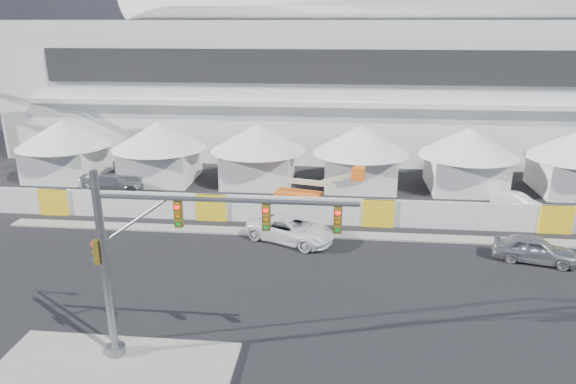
# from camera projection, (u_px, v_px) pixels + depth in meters

# --- Properties ---
(ground) EXTENTS (160.00, 160.00, 0.00)m
(ground) POSITION_uv_depth(u_px,v_px,m) (265.00, 341.00, 23.39)
(ground) COLOR black
(ground) RESTS_ON ground
(median_island) EXTENTS (10.00, 5.00, 0.15)m
(median_island) POSITION_uv_depth(u_px,v_px,m) (111.00, 373.00, 21.09)
(median_island) COLOR gray
(median_island) RESTS_ON ground
(stadium) EXTENTS (80.00, 24.80, 21.98)m
(stadium) POSITION_uv_depth(u_px,v_px,m) (390.00, 62.00, 58.80)
(stadium) COLOR silver
(stadium) RESTS_ON ground
(tent_row) EXTENTS (53.40, 8.40, 5.40)m
(tent_row) POSITION_uv_depth(u_px,v_px,m) (309.00, 150.00, 45.02)
(tent_row) COLOR silver
(tent_row) RESTS_ON ground
(hoarding_fence) EXTENTS (70.00, 0.25, 2.00)m
(hoarding_fence) POSITION_uv_depth(u_px,v_px,m) (378.00, 213.00, 36.21)
(hoarding_fence) COLOR silver
(hoarding_fence) RESTS_ON ground
(sedan_silver) EXTENTS (3.04, 5.03, 1.60)m
(sedan_silver) POSITION_uv_depth(u_px,v_px,m) (534.00, 249.00, 30.92)
(sedan_silver) COLOR #A4A4A8
(sedan_silver) RESTS_ON ground
(pickup_curb) EXTENTS (4.86, 6.49, 1.64)m
(pickup_curb) POSITION_uv_depth(u_px,v_px,m) (291.00, 229.00, 33.84)
(pickup_curb) COLOR white
(pickup_curb) RESTS_ON ground
(lot_car_a) EXTENTS (3.63, 3.65, 1.26)m
(lot_car_a) POSITION_uv_depth(u_px,v_px,m) (518.00, 202.00, 39.52)
(lot_car_a) COLOR silver
(lot_car_a) RESTS_ON ground
(lot_car_c) EXTENTS (3.14, 5.48, 1.50)m
(lot_car_c) POSITION_uv_depth(u_px,v_px,m) (113.00, 183.00, 43.73)
(lot_car_c) COLOR #9A9B9F
(lot_car_c) RESTS_ON ground
(traffic_mast) EXTENTS (10.57, 0.80, 8.26)m
(traffic_mast) POSITION_uv_depth(u_px,v_px,m) (154.00, 260.00, 20.62)
(traffic_mast) COLOR slate
(traffic_mast) RESTS_ON median_island
(streetlight_median) EXTENTS (2.19, 0.22, 7.91)m
(streetlight_median) POSITION_uv_depth(u_px,v_px,m) (105.00, 248.00, 21.78)
(streetlight_median) COLOR gray
(streetlight_median) RESTS_ON median_island
(boom_lift) EXTENTS (7.19, 2.39, 3.55)m
(boom_lift) POSITION_uv_depth(u_px,v_px,m) (307.00, 194.00, 40.37)
(boom_lift) COLOR orange
(boom_lift) RESTS_ON ground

